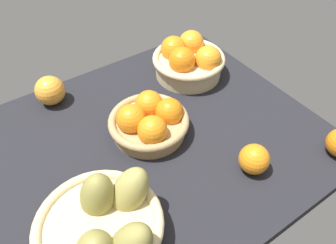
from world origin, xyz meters
The scene contains 6 objects.
market_tray centered at (0.00, 0.00, 1.50)cm, with size 84.00×72.00×3.00cm, color black.
basket_far_right centered at (23.67, 17.27, 8.23)cm, with size 22.23×22.23×11.80cm.
basket_center centered at (0.04, 2.56, 7.06)cm, with size 20.78×20.78×10.03cm.
basket_near_left_pears centered at (-22.43, -17.29, 7.93)cm, with size 26.95×26.14×14.42cm.
loose_orange_back_gap centered at (-16.40, 28.58, 7.17)cm, with size 8.33×8.33×8.33cm, color #F49E33.
loose_orange_side_gap centered at (13.65, -21.24, 6.61)cm, with size 7.21×7.21×7.21cm, color orange.
Camera 1 is at (-29.73, -49.29, 66.51)cm, focal length 35.35 mm.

